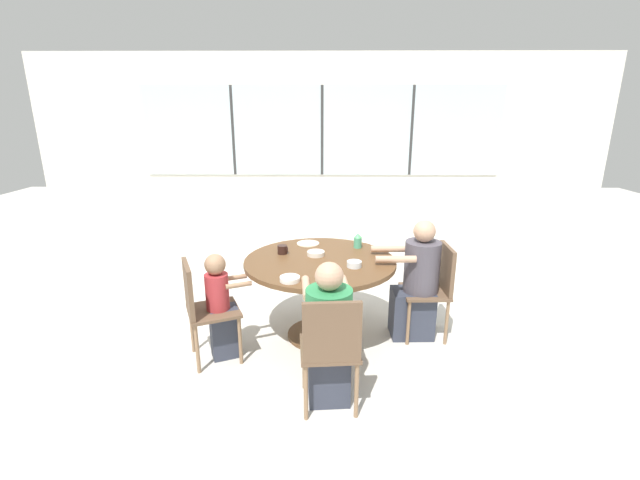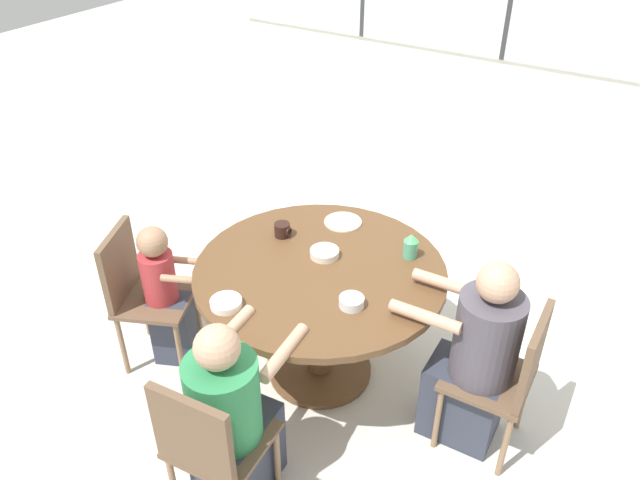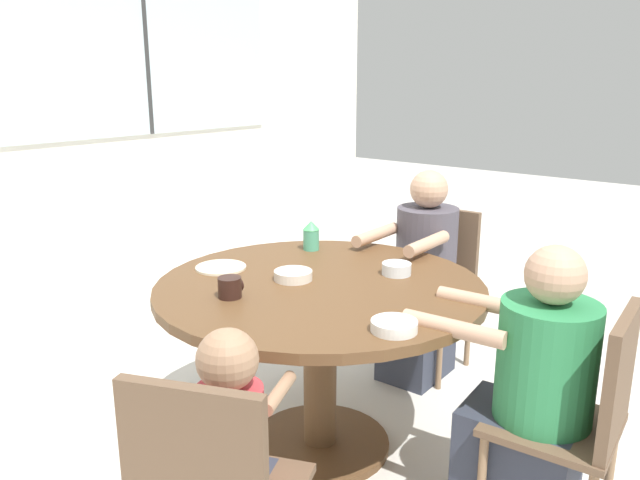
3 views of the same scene
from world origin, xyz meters
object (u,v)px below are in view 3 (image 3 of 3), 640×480
bowl_white_shallow (293,275)px  bowl_fruit (397,269)px  person_woman_green_shirt (421,287)px  person_man_blue_shirt (530,409)px  chair_for_man_blue_shirt (584,410)px  coffee_mug (230,287)px  chair_for_woman_green_shirt (436,274)px  bowl_cereal (394,326)px  sippy_cup (311,235)px

bowl_white_shallow → bowl_fruit: 0.44m
person_woman_green_shirt → bowl_fruit: 0.68m
person_woman_green_shirt → person_man_blue_shirt: 1.20m
bowl_fruit → person_man_blue_shirt: bearing=-107.9°
person_woman_green_shirt → bowl_fruit: (-0.58, -0.21, 0.28)m
bowl_fruit → bowl_white_shallow: bearing=138.4°
person_woman_green_shirt → person_man_blue_shirt: bearing=136.3°
chair_for_man_blue_shirt → bowl_white_shallow: chair_for_man_blue_shirt is taller
chair_for_man_blue_shirt → person_woman_green_shirt: 1.32m
bowl_fruit → coffee_mug: bearing=151.9°
person_man_blue_shirt → bowl_white_shallow: 1.03m
bowl_white_shallow → bowl_fruit: bowl_fruit is taller
chair_for_woman_green_shirt → chair_for_man_blue_shirt: 1.43m
chair_for_woman_green_shirt → bowl_white_shallow: 1.11m
bowl_cereal → chair_for_woman_green_shirt: bearing=22.7°
coffee_mug → bowl_fruit: size_ratio=0.78×
chair_for_woman_green_shirt → person_woman_green_shirt: size_ratio=0.79×
chair_for_man_blue_shirt → coffee_mug: chair_for_man_blue_shirt is taller
person_man_blue_shirt → coffee_mug: 1.15m
bowl_fruit → chair_for_woman_green_shirt: bearing=15.7°
sippy_cup → chair_for_woman_green_shirt: bearing=-24.8°
bowl_white_shallow → chair_for_man_blue_shirt: bearing=-84.0°
person_man_blue_shirt → bowl_white_shallow: size_ratio=6.65×
chair_for_woman_green_shirt → person_man_blue_shirt: person_man_blue_shirt is taller
sippy_cup → coffee_mug: bearing=-165.0°
bowl_white_shallow → coffee_mug: bearing=171.2°
chair_for_man_blue_shirt → sippy_cup: size_ratio=6.07×
coffee_mug → bowl_white_shallow: 0.31m
chair_for_man_blue_shirt → bowl_cereal: bearing=115.3°
person_man_blue_shirt → bowl_cereal: size_ratio=6.77×
coffee_mug → bowl_cereal: (0.12, -0.66, -0.02)m
person_man_blue_shirt → bowl_white_shallow: person_man_blue_shirt is taller
chair_for_woman_green_shirt → sippy_cup: size_ratio=6.07×
coffee_mug → bowl_cereal: 0.67m
bowl_cereal → coffee_mug: bearing=100.2°
person_woman_green_shirt → coffee_mug: 1.26m
chair_for_man_blue_shirt → person_woman_green_shirt: bearing=48.8°
chair_for_woman_green_shirt → chair_for_man_blue_shirt: same height
sippy_cup → bowl_cereal: (-0.58, -0.84, -0.05)m
chair_for_woman_green_shirt → person_woman_green_shirt: 0.17m
chair_for_woman_green_shirt → bowl_fruit: size_ratio=7.04×
coffee_mug → bowl_fruit: coffee_mug is taller
bowl_white_shallow → bowl_cereal: (-0.19, -0.61, -0.00)m
coffee_mug → bowl_fruit: (0.63, -0.34, -0.01)m
coffee_mug → person_woman_green_shirt: bearing=-6.2°
chair_for_man_blue_shirt → bowl_white_shallow: size_ratio=5.49×
person_woman_green_shirt → bowl_white_shallow: 0.96m
person_woman_green_shirt → bowl_cereal: size_ratio=7.09×
chair_for_woman_green_shirt → sippy_cup: bearing=63.6°
coffee_mug → chair_for_man_blue_shirt: bearing=-70.4°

